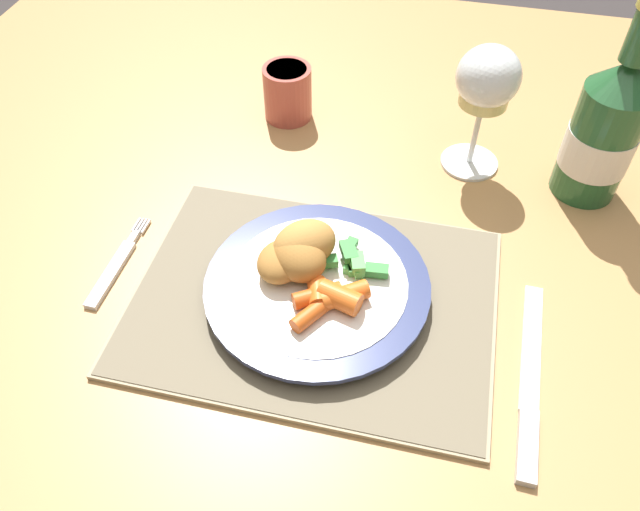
{
  "coord_description": "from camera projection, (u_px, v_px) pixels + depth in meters",
  "views": [
    {
      "loc": [
        0.09,
        -0.56,
        1.26
      ],
      "look_at": [
        -0.01,
        -0.14,
        0.78
      ],
      "focal_mm": 35.0,
      "sensor_mm": 36.0,
      "label": 1
    }
  ],
  "objects": [
    {
      "name": "placemat",
      "position": [
        314.0,
        300.0,
        0.65
      ],
      "size": [
        0.37,
        0.28,
        0.01
      ],
      "color": "gray",
      "rests_on": "dining_table"
    },
    {
      "name": "fork",
      "position": [
        115.0,
        267.0,
        0.68
      ],
      "size": [
        0.02,
        0.13,
        0.01
      ],
      "color": "silver",
      "rests_on": "dining_table"
    },
    {
      "name": "dinner_plate",
      "position": [
        317.0,
        287.0,
        0.64
      ],
      "size": [
        0.23,
        0.23,
        0.02
      ],
      "color": "white",
      "rests_on": "placemat"
    },
    {
      "name": "breaded_croquettes",
      "position": [
        297.0,
        252.0,
        0.64
      ],
      "size": [
        0.09,
        0.1,
        0.05
      ],
      "color": "#A87033",
      "rests_on": "dinner_plate"
    },
    {
      "name": "wine_glass",
      "position": [
        487.0,
        84.0,
        0.72
      ],
      "size": [
        0.07,
        0.07,
        0.16
      ],
      "color": "silver",
      "rests_on": "dining_table"
    },
    {
      "name": "dining_table",
      "position": [
        350.0,
        239.0,
        0.82
      ],
      "size": [
        1.34,
        1.08,
        0.74
      ],
      "color": "#AD7F4C",
      "rests_on": "ground"
    },
    {
      "name": "green_beans_pile",
      "position": [
        354.0,
        262.0,
        0.64
      ],
      "size": [
        0.07,
        0.05,
        0.02
      ],
      "color": "#4CA84C",
      "rests_on": "dinner_plate"
    },
    {
      "name": "drinking_cup",
      "position": [
        288.0,
        91.0,
        0.84
      ],
      "size": [
        0.07,
        0.07,
        0.07
      ],
      "color": "#B24C42",
      "rests_on": "dining_table"
    },
    {
      "name": "ground_plane",
      "position": [
        339.0,
        455.0,
        1.31
      ],
      "size": [
        6.0,
        6.0,
        0.0
      ],
      "primitive_type": "plane",
      "color": "#383333"
    },
    {
      "name": "bottle",
      "position": [
        605.0,
        130.0,
        0.71
      ],
      "size": [
        0.08,
        0.08,
        0.24
      ],
      "color": "#23562D",
      "rests_on": "dining_table"
    },
    {
      "name": "table_knife",
      "position": [
        529.0,
        392.0,
        0.58
      ],
      "size": [
        0.02,
        0.22,
        0.01
      ],
      "color": "silver",
      "rests_on": "dining_table"
    },
    {
      "name": "glazed_carrots",
      "position": [
        328.0,
        298.0,
        0.61
      ],
      "size": [
        0.08,
        0.07,
        0.02
      ],
      "color": "orange",
      "rests_on": "dinner_plate"
    }
  ]
}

